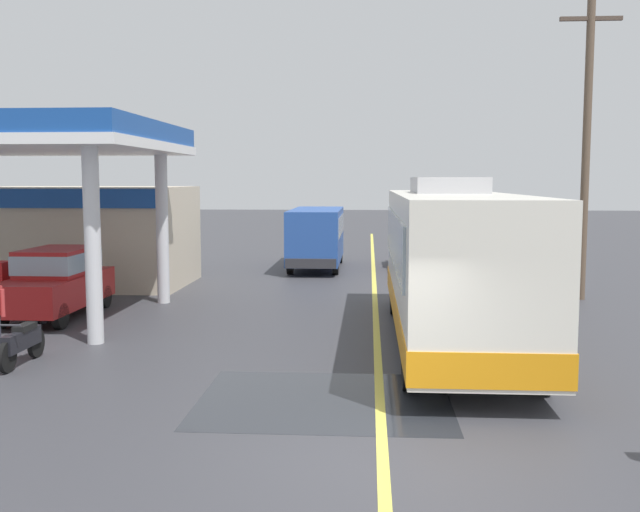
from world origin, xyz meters
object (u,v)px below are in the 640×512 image
object	(u,v)px
minibus_opposing_lane	(317,233)
motorcycle_parked_forecourt	(22,342)
car_at_pump	(57,279)
car_trailing_behind_bus	(417,243)
pedestrian_by_shop	(39,287)
coach_bus_main	(451,266)

from	to	relation	value
minibus_opposing_lane	motorcycle_parked_forecourt	size ratio (longest dim) A/B	3.41
car_at_pump	car_trailing_behind_bus	world-z (taller)	same
motorcycle_parked_forecourt	car_trailing_behind_bus	xyz separation A→B (m)	(8.81, 16.77, 0.57)
car_at_pump	motorcycle_parked_forecourt	xyz separation A→B (m)	(1.46, -4.97, -0.57)
car_at_pump	motorcycle_parked_forecourt	distance (m)	5.21
car_at_pump	pedestrian_by_shop	distance (m)	0.91
pedestrian_by_shop	car_trailing_behind_bus	bearing A→B (deg)	50.83
car_at_pump	motorcycle_parked_forecourt	size ratio (longest dim) A/B	2.33
car_trailing_behind_bus	coach_bus_main	bearing A→B (deg)	-90.73
car_at_pump	minibus_opposing_lane	xyz separation A→B (m)	(6.11, 11.15, 0.46)
coach_bus_main	minibus_opposing_lane	xyz separation A→B (m)	(-3.99, 13.45, -0.25)
coach_bus_main	pedestrian_by_shop	xyz separation A→B (m)	(-10.17, 1.40, -0.79)
coach_bus_main	motorcycle_parked_forecourt	bearing A→B (deg)	-162.84
coach_bus_main	car_trailing_behind_bus	size ratio (longest dim) A/B	2.63
car_at_pump	coach_bus_main	bearing A→B (deg)	-12.85
minibus_opposing_lane	pedestrian_by_shop	size ratio (longest dim) A/B	3.69
car_trailing_behind_bus	motorcycle_parked_forecourt	bearing A→B (deg)	-117.73
coach_bus_main	motorcycle_parked_forecourt	size ratio (longest dim) A/B	6.13
car_at_pump	motorcycle_parked_forecourt	world-z (taller)	car_at_pump
coach_bus_main	car_trailing_behind_bus	xyz separation A→B (m)	(0.18, 14.10, -0.71)
car_at_pump	minibus_opposing_lane	size ratio (longest dim) A/B	0.69
car_at_pump	car_trailing_behind_bus	bearing A→B (deg)	48.95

